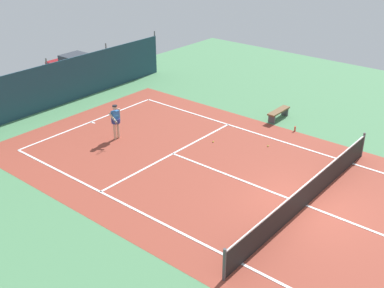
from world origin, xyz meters
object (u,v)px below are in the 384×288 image
Objects in this scene: tennis_ball_midcourt at (268,146)px; water_bottle at (295,129)px; tennis_ball_near_player at (213,142)px; courtside_bench at (279,112)px; parked_car at (79,69)px; tennis_player at (116,119)px; tennis_net at (307,193)px.

tennis_ball_midcourt is 0.28× the size of water_bottle.
courtside_bench is at bearing -11.81° from tennis_ball_near_player.
tennis_ball_near_player is 0.02× the size of parked_car.
tennis_player is 0.39× the size of parked_car.
tennis_ball_midcourt is at bearing -157.44° from courtside_bench.
tennis_player is 7.02m from tennis_ball_midcourt.
water_bottle is at bearing -32.88° from tennis_ball_near_player.
tennis_ball_near_player and tennis_ball_midcourt have the same top height.
parked_car reaches higher than tennis_player.
tennis_net is at bearing 96.89° from tennis_player.
courtside_bench is (2.65, -12.48, -0.46)m from parked_car.
parked_car reaches higher than water_bottle.
parked_car is at bearing 101.98° from courtside_bench.
tennis_player is 4.57m from tennis_ball_near_player.
water_bottle is (2.29, -0.10, 0.09)m from tennis_ball_midcourt.
water_bottle reaches higher than tennis_ball_near_player.
parked_car reaches higher than courtside_bench.
parked_car is (0.41, 13.75, 0.81)m from tennis_ball_midcourt.
water_bottle is at bearing 32.13° from tennis_net.
tennis_ball_near_player is 4.38m from courtside_bench.
parked_car is 17.74× the size of water_bottle.
parked_car is (3.66, 17.33, 0.33)m from tennis_net.
tennis_net reaches higher than tennis_ball_near_player.
tennis_ball_midcourt is at bearing 126.43° from tennis_player.
tennis_net reaches higher than water_bottle.
water_bottle is (1.88, -13.85, -0.72)m from parked_car.
tennis_net is 17.72m from parked_car.
tennis_player reaches higher than tennis_ball_near_player.
tennis_ball_near_player is 1.00× the size of tennis_ball_midcourt.
tennis_player is 24.85× the size of tennis_ball_midcourt.
tennis_player is 6.83× the size of water_bottle.
tennis_net is 6.33× the size of courtside_bench.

